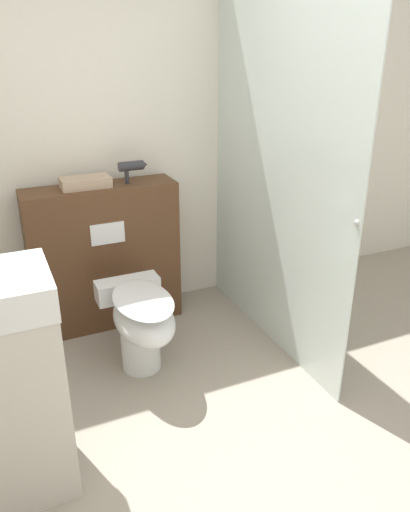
{
  "coord_description": "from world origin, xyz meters",
  "views": [
    {
      "loc": [
        -0.9,
        -1.4,
        1.86
      ],
      "look_at": [
        0.24,
        1.14,
        0.65
      ],
      "focal_mm": 35.0,
      "sensor_mm": 36.0,
      "label": 1
    }
  ],
  "objects": [
    {
      "name": "hair_drier",
      "position": [
        -0.02,
        1.71,
        1.1
      ],
      "size": [
        0.19,
        0.06,
        0.14
      ],
      "color": "#2D2D33",
      "rests_on": "partition_panel"
    },
    {
      "name": "folded_towel",
      "position": [
        -0.33,
        1.73,
        1.03
      ],
      "size": [
        0.31,
        0.18,
        0.07
      ],
      "color": "tan",
      "rests_on": "partition_panel"
    },
    {
      "name": "wall_back",
      "position": [
        0.0,
        1.94,
        1.25
      ],
      "size": [
        8.0,
        0.06,
        2.5
      ],
      "color": "silver",
      "rests_on": "ground_plane"
    },
    {
      "name": "toilet",
      "position": [
        -0.21,
        1.06,
        0.35
      ],
      "size": [
        0.39,
        0.67,
        0.53
      ],
      "color": "white",
      "rests_on": "ground_plane"
    },
    {
      "name": "sink_vanity",
      "position": [
        -0.99,
        0.49,
        0.52
      ],
      "size": [
        0.51,
        0.42,
        1.18
      ],
      "color": "beige",
      "rests_on": "ground_plane"
    },
    {
      "name": "shower_glass",
      "position": [
        0.69,
        1.12,
        1.1
      ],
      "size": [
        0.04,
        1.58,
        2.19
      ],
      "color": "silver",
      "rests_on": "ground_plane"
    },
    {
      "name": "ground_plane",
      "position": [
        0.0,
        0.0,
        0.0
      ],
      "size": [
        12.0,
        12.0,
        0.0
      ],
      "primitive_type": "plane",
      "color": "#9E9384"
    },
    {
      "name": "partition_panel",
      "position": [
        -0.25,
        1.73,
        0.5
      ],
      "size": [
        1.0,
        0.29,
        1.0
      ],
      "color": "#51331E",
      "rests_on": "ground_plane"
    }
  ]
}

